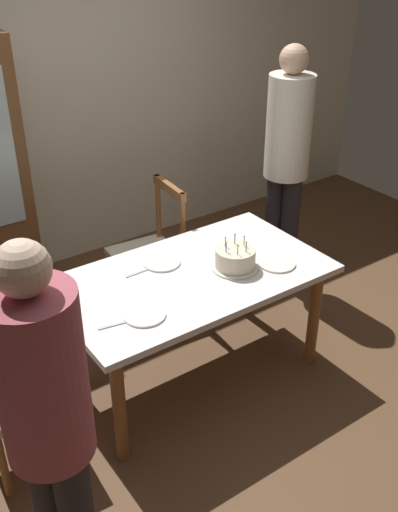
{
  "coord_description": "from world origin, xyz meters",
  "views": [
    {
      "loc": [
        -1.62,
        -2.38,
        2.51
      ],
      "look_at": [
        0.05,
        0.0,
        0.84
      ],
      "focal_mm": 41.71,
      "sensor_mm": 36.0,
      "label": 1
    }
  ],
  "objects": [
    {
      "name": "birthday_cake",
      "position": [
        0.24,
        -0.09,
        0.8
      ],
      "size": [
        0.28,
        0.28,
        0.19
      ],
      "color": "silver",
      "rests_on": "dining_table"
    },
    {
      "name": "plate_near_celebrant",
      "position": [
        -0.43,
        -0.2,
        0.74
      ],
      "size": [
        0.22,
        0.22,
        0.01
      ],
      "primitive_type": "cylinder",
      "color": "white",
      "rests_on": "dining_table"
    },
    {
      "name": "person_celebrant",
      "position": [
        -1.18,
        -0.82,
        0.96
      ],
      "size": [
        0.32,
        0.32,
        1.68
      ],
      "color": "#262328",
      "rests_on": "ground"
    },
    {
      "name": "ground",
      "position": [
        0.0,
        0.0,
        0.0
      ],
      "size": [
        6.4,
        6.4,
        0.0
      ],
      "primitive_type": "plane",
      "color": "brown"
    },
    {
      "name": "person_guest",
      "position": [
        1.21,
        0.56,
        1.02
      ],
      "size": [
        0.32,
        0.32,
        1.79
      ],
      "color": "#262328",
      "rests_on": "ground"
    },
    {
      "name": "fork_far_side",
      "position": [
        -0.24,
        0.18,
        0.74
      ],
      "size": [
        0.18,
        0.02,
        0.01
      ],
      "primitive_type": "cube",
      "rotation": [
        0.0,
        0.0,
        0.02
      ],
      "color": "silver",
      "rests_on": "dining_table"
    },
    {
      "name": "plate_far_side",
      "position": [
        -0.08,
        0.2,
        0.74
      ],
      "size": [
        0.22,
        0.22,
        0.01
      ],
      "primitive_type": "cylinder",
      "color": "white",
      "rests_on": "dining_table"
    },
    {
      "name": "fork_near_celebrant",
      "position": [
        -0.59,
        -0.18,
        0.74
      ],
      "size": [
        0.18,
        0.05,
        0.01
      ],
      "primitive_type": "cube",
      "rotation": [
        0.0,
        0.0,
        -0.18
      ],
      "color": "silver",
      "rests_on": "dining_table"
    },
    {
      "name": "back_wall",
      "position": [
        0.0,
        1.85,
        1.3
      ],
      "size": [
        6.4,
        0.1,
        2.6
      ],
      "primitive_type": "cube",
      "color": "beige",
      "rests_on": "ground"
    },
    {
      "name": "dining_table",
      "position": [
        0.0,
        0.0,
        0.64
      ],
      "size": [
        1.56,
        0.88,
        0.74
      ],
      "color": "white",
      "rests_on": "ground"
    },
    {
      "name": "plate_near_guest",
      "position": [
        0.47,
        -0.2,
        0.74
      ],
      "size": [
        0.22,
        0.22,
        0.01
      ],
      "primitive_type": "cylinder",
      "color": "white",
      "rests_on": "dining_table"
    },
    {
      "name": "chair_spindle_back",
      "position": [
        0.16,
        0.76,
        0.46
      ],
      "size": [
        0.47,
        0.47,
        0.95
      ],
      "color": "beige",
      "rests_on": "ground"
    }
  ]
}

